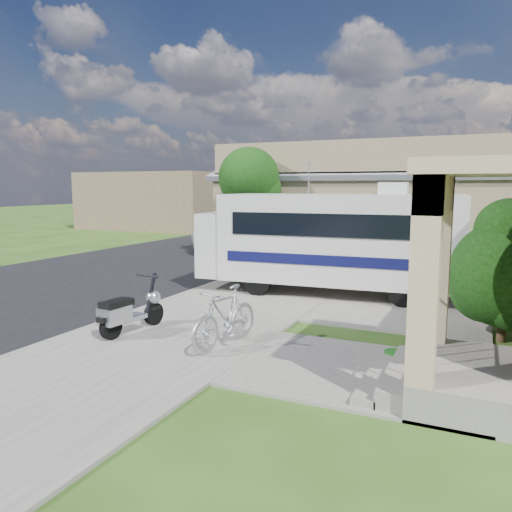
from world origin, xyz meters
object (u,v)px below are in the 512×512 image
at_px(scooter, 129,312).
at_px(motorhome, 330,239).
at_px(shrub, 509,269).
at_px(pickup_truck, 242,230).
at_px(van, 288,221).
at_px(bicycle, 225,320).
at_px(garden_hose, 395,357).

bearing_deg(scooter, motorhome, 71.66).
height_order(shrub, scooter, shrub).
bearing_deg(pickup_truck, scooter, 99.86).
height_order(motorhome, van, motorhome).
bearing_deg(motorhome, bicycle, -98.74).
distance_m(shrub, pickup_truck, 16.11).
bearing_deg(garden_hose, shrub, 49.73).
relative_size(motorhome, scooter, 4.23).
bearing_deg(pickup_truck, garden_hose, 118.19).
bearing_deg(garden_hose, scooter, -172.10).
distance_m(shrub, scooter, 7.62).
distance_m(bicycle, pickup_truck, 15.54).
relative_size(shrub, garden_hose, 7.78).
xyz_separation_m(shrub, bicycle, (-4.82, -2.74, -0.88)).
height_order(scooter, pickup_truck, pickup_truck).
bearing_deg(van, pickup_truck, -89.68).
relative_size(pickup_truck, van, 1.01).
bearing_deg(bicycle, motorhome, 95.06).
bearing_deg(van, garden_hose, -64.39).
xyz_separation_m(van, garden_hose, (9.73, -20.07, -0.82)).
xyz_separation_m(motorhome, pickup_truck, (-7.04, 8.56, -0.72)).
bearing_deg(pickup_truck, shrub, 127.79).
xyz_separation_m(shrub, pickup_truck, (-11.45, 11.32, -0.58)).
distance_m(motorhome, garden_hose, 5.73).
bearing_deg(pickup_truck, van, -96.98).
bearing_deg(bicycle, van, 117.18).
height_order(motorhome, bicycle, motorhome).
bearing_deg(scooter, pickup_truck, 113.98).
bearing_deg(motorhome, van, 110.49).
bearing_deg(scooter, bicycle, 9.16).
height_order(shrub, garden_hose, shrub).
relative_size(pickup_truck, garden_hose, 17.27).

